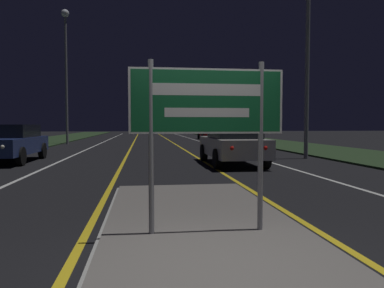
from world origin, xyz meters
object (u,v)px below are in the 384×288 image
Objects in this scene: highway_sign at (207,110)px; car_receding_1 at (242,135)px; car_receding_2 at (210,132)px; streetlight_left_far at (66,55)px; car_approaching_0 at (11,142)px; car_receding_0 at (232,143)px; streetlight_right_near at (308,24)px.

highway_sign reaches higher than car_receding_1.
highway_sign is at bearing -100.24° from car_receding_2.
streetlight_left_far is 14.98m from car_approaching_0.
car_receding_0 is 1.03× the size of car_receding_1.
streetlight_right_near is 13.38m from car_approaching_0.
car_receding_1 is 0.98× the size of car_receding_2.
car_receding_0 is at bearing -60.23° from streetlight_left_far.
streetlight_left_far is 2.09× the size of car_approaching_0.
car_receding_1 is 0.92× the size of car_approaching_0.
streetlight_left_far is at bearing 132.80° from streetlight_right_near.
car_receding_2 is at bearing 79.76° from highway_sign.
car_receding_0 is at bearing -13.96° from car_approaching_0.
streetlight_right_near is at bearing -87.53° from car_receding_1.
car_receding_0 is 11.77m from car_receding_1.
car_receding_1 is (12.46, -4.58, -5.97)m from streetlight_left_far.
highway_sign is 12.62m from car_approaching_0.
streetlight_right_near is 2.06× the size of car_receding_2.
car_receding_1 reaches higher than car_receding_0.
streetlight_right_near is 2.03× the size of car_receding_0.
highway_sign is 26.10m from streetlight_left_far.
streetlight_left_far is at bearing -147.68° from car_receding_2.
car_approaching_0 is at bearing 166.04° from car_receding_0.
car_receding_0 is 1.01× the size of car_receding_2.
streetlight_left_far is 2.20× the size of car_receding_0.
car_receding_0 is at bearing -98.14° from car_receding_2.
highway_sign is 9.27m from car_receding_0.
car_receding_0 is (-3.80, -1.96, -5.06)m from streetlight_right_near.
car_approaching_0 is (-11.98, -9.14, -0.01)m from car_receding_1.
streetlight_right_near is at bearing 27.35° from car_receding_0.
streetlight_left_far is 15.93m from car_receding_2.
car_receding_0 is at bearing -106.76° from car_receding_1.
car_approaching_0 is at bearing -142.66° from car_receding_1.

